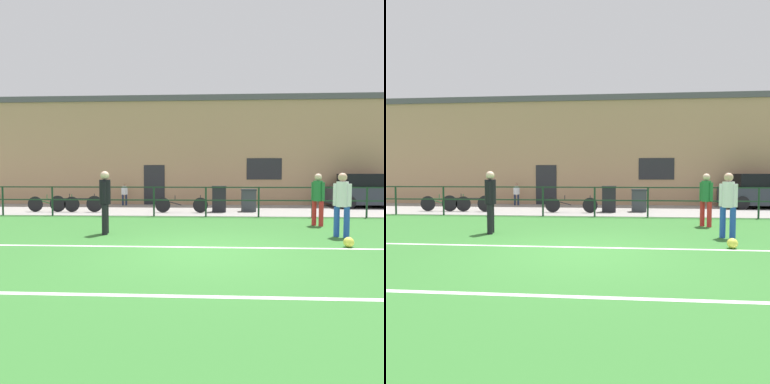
{
  "view_description": "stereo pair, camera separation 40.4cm",
  "coord_description": "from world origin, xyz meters",
  "views": [
    {
      "loc": [
        0.16,
        -7.21,
        1.64
      ],
      "look_at": [
        -0.39,
        3.24,
        1.09
      ],
      "focal_mm": 32.49,
      "sensor_mm": 36.0,
      "label": 1
    },
    {
      "loc": [
        0.57,
        -7.18,
        1.64
      ],
      "look_at": [
        -0.39,
        3.24,
        1.09
      ],
      "focal_mm": 32.49,
      "sensor_mm": 36.0,
      "label": 2
    }
  ],
  "objects": [
    {
      "name": "ground",
      "position": [
        0.0,
        0.0,
        -0.02
      ],
      "size": [
        60.0,
        44.0,
        0.04
      ],
      "primitive_type": "cube",
      "color": "#33702D"
    },
    {
      "name": "field_line_touchline",
      "position": [
        0.0,
        0.45,
        0.0
      ],
      "size": [
        36.0,
        0.11,
        0.0
      ],
      "primitive_type": "cube",
      "color": "white",
      "rests_on": "ground"
    },
    {
      "name": "field_line_hash",
      "position": [
        0.0,
        -2.67,
        0.0
      ],
      "size": [
        36.0,
        0.11,
        0.0
      ],
      "primitive_type": "cube",
      "color": "white",
      "rests_on": "ground"
    },
    {
      "name": "pavement_strip",
      "position": [
        0.0,
        8.5,
        0.01
      ],
      "size": [
        48.0,
        5.0,
        0.02
      ],
      "primitive_type": "cube",
      "color": "gray",
      "rests_on": "ground"
    },
    {
      "name": "perimeter_fence",
      "position": [
        0.0,
        6.0,
        0.75
      ],
      "size": [
        36.07,
        0.07,
        1.15
      ],
      "color": "#193823",
      "rests_on": "ground"
    },
    {
      "name": "clubhouse_facade",
      "position": [
        -0.0,
        12.2,
        2.88
      ],
      "size": [
        28.0,
        2.56,
        5.74
      ],
      "color": "tan",
      "rests_on": "ground"
    },
    {
      "name": "player_goalkeeper",
      "position": [
        -2.69,
        2.04,
        0.97
      ],
      "size": [
        0.3,
        0.47,
        1.71
      ],
      "rotation": [
        0.0,
        0.0,
        1.72
      ],
      "color": "black",
      "rests_on": "ground"
    },
    {
      "name": "player_striker",
      "position": [
        3.56,
        1.9,
        0.95
      ],
      "size": [
        0.39,
        0.31,
        1.66
      ],
      "rotation": [
        0.0,
        0.0,
        2.52
      ],
      "color": "blue",
      "rests_on": "ground"
    },
    {
      "name": "player_winger",
      "position": [
        3.55,
        3.87,
        0.94
      ],
      "size": [
        0.34,
        0.36,
        1.65
      ],
      "rotation": [
        0.0,
        0.0,
        2.31
      ],
      "color": "red",
      "rests_on": "ground"
    },
    {
      "name": "soccer_ball_match",
      "position": [
        3.26,
        0.64,
        0.11
      ],
      "size": [
        0.23,
        0.23,
        0.23
      ],
      "primitive_type": "sphere",
      "color": "#E5E04C",
      "rests_on": "ground"
    },
    {
      "name": "spectator_child",
      "position": [
        -4.24,
        10.38,
        0.67
      ],
      "size": [
        0.31,
        0.2,
        1.15
      ],
      "rotation": [
        0.0,
        0.0,
        3.41
      ],
      "color": "#232D4C",
      "rests_on": "pavement_strip"
    },
    {
      "name": "parked_car_red",
      "position": [
        7.88,
        9.98,
        0.78
      ],
      "size": [
        3.98,
        1.82,
        1.62
      ],
      "color": "#282D38",
      "rests_on": "pavement_strip"
    },
    {
      "name": "bicycle_parked_0",
      "position": [
        -5.53,
        7.2,
        0.38
      ],
      "size": [
        2.28,
        0.04,
        0.78
      ],
      "color": "black",
      "rests_on": "pavement_strip"
    },
    {
      "name": "bicycle_parked_1",
      "position": [
        -6.52,
        7.2,
        0.36
      ],
      "size": [
        2.25,
        0.04,
        0.75
      ],
      "color": "black",
      "rests_on": "pavement_strip"
    },
    {
      "name": "bicycle_parked_2",
      "position": [
        -1.04,
        7.2,
        0.35
      ],
      "size": [
        2.21,
        0.04,
        0.73
      ],
      "color": "black",
      "rests_on": "pavement_strip"
    },
    {
      "name": "trash_bin_0",
      "position": [
        1.82,
        7.81,
        0.51
      ],
      "size": [
        0.63,
        0.53,
        0.97
      ],
      "color": "#33383D",
      "rests_on": "pavement_strip"
    },
    {
      "name": "trash_bin_1",
      "position": [
        0.54,
        7.56,
        0.58
      ],
      "size": [
        0.61,
        0.52,
        1.1
      ],
      "color": "black",
      "rests_on": "pavement_strip"
    }
  ]
}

